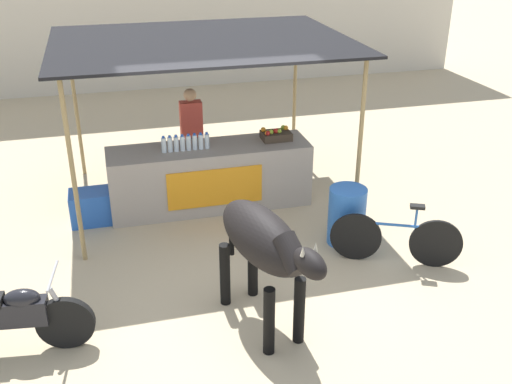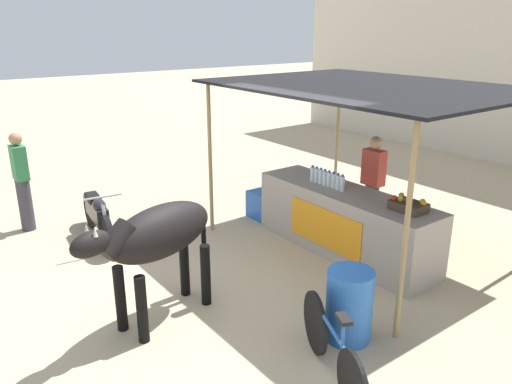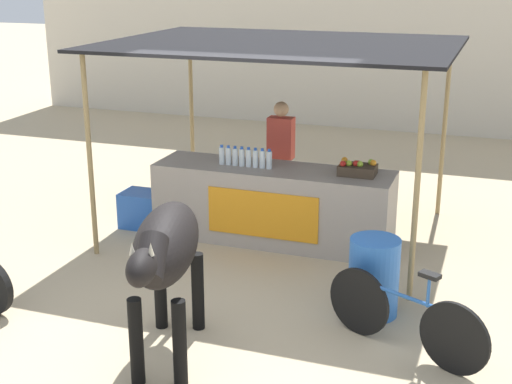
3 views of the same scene
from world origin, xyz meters
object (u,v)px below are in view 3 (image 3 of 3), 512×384
at_px(stall_counter, 273,204).
at_px(cooler_box, 145,209).
at_px(vendor_behind_counter, 281,160).
at_px(water_barrel, 374,277).
at_px(fruit_crate, 357,169).
at_px(cow, 165,251).
at_px(bicycle_leaning, 405,317).

xyz_separation_m(stall_counter, cooler_box, (-1.77, -0.10, -0.24)).
distance_m(vendor_behind_counter, water_barrel, 2.92).
distance_m(fruit_crate, vendor_behind_counter, 1.39).
distance_m(stall_counter, vendor_behind_counter, 0.85).
bearing_deg(vendor_behind_counter, cow, -87.70).
bearing_deg(bicycle_leaning, stall_counter, 131.71).
bearing_deg(vendor_behind_counter, cooler_box, -152.51).
distance_m(stall_counter, cow, 3.07).
xyz_separation_m(stall_counter, water_barrel, (1.58, -1.57, -0.08)).
xyz_separation_m(cooler_box, cow, (1.78, -2.92, 0.79)).
bearing_deg(cooler_box, cow, -58.58).
xyz_separation_m(fruit_crate, cow, (-1.03, -3.07, -0.00)).
xyz_separation_m(water_barrel, cow, (-1.56, -1.45, 0.63)).
relative_size(vendor_behind_counter, water_barrel, 2.05).
relative_size(stall_counter, cooler_box, 5.00).
height_order(water_barrel, cow, cow).
distance_m(cooler_box, bicycle_leaning, 4.32).
bearing_deg(stall_counter, cooler_box, -176.86).
relative_size(vendor_behind_counter, bicycle_leaning, 1.08).
distance_m(water_barrel, bicycle_leaning, 0.77).
distance_m(stall_counter, cooler_box, 1.79).
height_order(vendor_behind_counter, cow, vendor_behind_counter).
xyz_separation_m(cow, bicycle_leaning, (1.97, 0.79, -0.68)).
bearing_deg(stall_counter, vendor_behind_counter, 100.32).
bearing_deg(vendor_behind_counter, water_barrel, -53.57).
bearing_deg(fruit_crate, bicycle_leaning, -67.58).
bearing_deg(fruit_crate, stall_counter, -177.19).
height_order(cooler_box, bicycle_leaning, bicycle_leaning).
bearing_deg(bicycle_leaning, fruit_crate, 112.42).
bearing_deg(cow, cooler_box, 121.42).
xyz_separation_m(vendor_behind_counter, bicycle_leaning, (2.12, -2.98, -0.50)).
relative_size(stall_counter, cow, 1.62).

